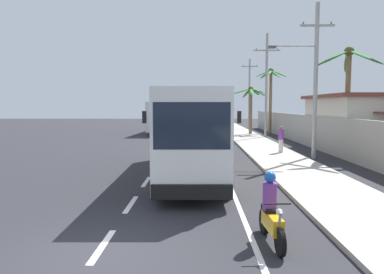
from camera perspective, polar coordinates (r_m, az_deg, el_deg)
The scene contains 15 objects.
ground_plane at distance 8.14m, azimuth -14.85°, elevation -17.58°, with size 160.00×160.00×0.00m, color #28282D.
sidewalk_kerb at distance 18.11m, azimuth 16.00°, elevation -4.90°, with size 3.20×90.00×0.14m, color #A8A399.
lane_markings at distance 22.16m, azimuth 0.65°, elevation -3.11°, with size 3.52×71.00×0.01m.
boundary_wall at distance 22.95m, azimuth 22.66°, elevation -0.23°, with size 0.24×60.00×2.38m, color #9E998E.
coach_bus_foreground at distance 16.30m, azimuth -0.05°, elevation 1.21°, with size 2.98×11.65×3.93m.
coach_bus_far_lane at distance 42.87m, azimuth -3.97°, elevation 3.37°, with size 3.53×12.52×3.76m.
motorcycle_beside_bus at distance 8.57m, azimuth 12.23°, elevation -11.73°, with size 0.56×1.96×1.61m.
motorcycle_trailing at distance 25.67m, azimuth 3.92°, elevation -0.53°, with size 0.56×1.96×1.66m.
pedestrian_near_kerb at distance 23.75m, azimuth 13.71°, elevation -0.24°, with size 0.36×0.36×1.69m.
utility_pole_mid at distance 22.41m, azimuth 18.46°, elevation 8.90°, with size 3.74×0.24×8.93m.
utility_pole_far at distance 35.58m, azimuth 11.53°, elevation 8.09°, with size 2.48×0.24×9.85m.
utility_pole_distant at distance 49.03m, azimuth 8.93°, elevation 6.85°, with size 2.16×0.24×9.20m.
palm_nearest at distance 40.93m, azimuth 12.19°, elevation 7.44°, with size 3.51×3.40×7.16m.
palm_second at distance 38.97m, azimuth 9.14°, elevation 5.79°, with size 3.83×3.78×5.13m.
palm_fourth at distance 23.16m, azimuth 23.14°, elevation 8.33°, with size 3.86×3.87×6.49m.
Camera 1 is at (2.11, -7.23, 3.09)m, focal length 34.21 mm.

